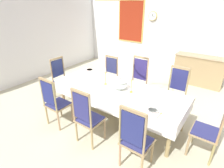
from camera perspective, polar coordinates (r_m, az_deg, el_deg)
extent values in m
cube|color=beige|center=(4.23, 3.04, -9.90)|extent=(7.03, 6.17, 0.04)
cube|color=silver|center=(6.39, 19.46, 16.12)|extent=(7.03, 0.08, 3.11)
cube|color=silver|center=(6.20, -26.39, 14.75)|extent=(0.08, 6.17, 3.11)
cylinder|color=tan|center=(4.42, -15.37, -3.43)|extent=(0.07, 0.07, 0.72)
cylinder|color=#9C8655|center=(3.16, 17.81, -16.60)|extent=(0.07, 0.07, 0.72)
cylinder|color=tan|center=(4.90, -8.12, 0.20)|extent=(0.07, 0.07, 0.72)
cylinder|color=#A28656|center=(3.81, 21.94, -9.40)|extent=(0.07, 0.07, 0.72)
cube|color=tan|center=(3.74, 1.81, -2.35)|extent=(2.66, 0.90, 0.08)
cube|color=tan|center=(3.71, 1.82, -1.59)|extent=(2.78, 1.02, 0.03)
cube|color=white|center=(3.70, 1.82, -1.36)|extent=(2.80, 1.04, 0.00)
cube|color=white|center=(3.42, -3.04, -6.67)|extent=(2.80, 0.00, 0.29)
cube|color=white|center=(4.16, 5.73, -0.62)|extent=(2.80, 0.00, 0.29)
cube|color=white|center=(4.61, -12.69, 1.54)|extent=(0.00, 1.04, 0.29)
cube|color=white|center=(3.32, 22.41, -9.80)|extent=(0.00, 1.04, 0.29)
cylinder|color=#9A835F|center=(4.21, -16.14, -7.21)|extent=(0.04, 0.04, 0.44)
cylinder|color=#A28162|center=(3.96, -12.61, -9.06)|extent=(0.04, 0.04, 0.44)
cylinder|color=tan|center=(4.05, -20.10, -9.28)|extent=(0.04, 0.04, 0.44)
cylinder|color=tan|center=(3.78, -16.68, -11.40)|extent=(0.04, 0.04, 0.44)
cube|color=tan|center=(3.87, -16.81, -6.33)|extent=(0.44, 0.42, 0.03)
cube|color=navy|center=(3.86, -16.86, -6.02)|extent=(0.40, 0.38, 0.02)
cylinder|color=tan|center=(3.78, -21.48, -2.40)|extent=(0.03, 0.03, 0.61)
cylinder|color=#9C9160|center=(3.48, -17.86, -4.19)|extent=(0.03, 0.03, 0.61)
cube|color=navy|center=(3.62, -19.81, -2.83)|extent=(0.34, 0.02, 0.46)
cube|color=tan|center=(3.50, -20.45, 1.12)|extent=(0.40, 0.04, 0.04)
cylinder|color=tan|center=(4.80, -0.88, -1.94)|extent=(0.04, 0.04, 0.44)
cylinder|color=#9F9159|center=(5.01, -4.37, -0.78)|extent=(0.04, 0.04, 0.44)
cylinder|color=#A3845D|center=(5.06, 1.55, -0.44)|extent=(0.04, 0.04, 0.44)
cylinder|color=tan|center=(5.27, -1.87, 0.61)|extent=(0.04, 0.04, 0.44)
cube|color=tan|center=(4.94, -1.43, 1.83)|extent=(0.44, 0.42, 0.03)
cube|color=navy|center=(4.93, -1.43, 2.09)|extent=(0.40, 0.38, 0.02)
cylinder|color=tan|center=(4.87, 1.73, 5.18)|extent=(0.03, 0.03, 0.56)
cylinder|color=tan|center=(5.08, -1.93, 6.05)|extent=(0.03, 0.03, 0.56)
cube|color=navy|center=(4.96, -0.14, 5.93)|extent=(0.34, 0.02, 0.42)
cube|color=tan|center=(4.89, -0.14, 8.72)|extent=(0.40, 0.04, 0.04)
cylinder|color=tan|center=(3.65, -7.13, -11.81)|extent=(0.04, 0.04, 0.44)
cylinder|color=tan|center=(3.45, -2.32, -14.11)|extent=(0.04, 0.04, 0.44)
cylinder|color=tan|center=(3.46, -11.27, -14.60)|extent=(0.04, 0.04, 0.44)
cylinder|color=tan|center=(3.25, -6.40, -17.30)|extent=(0.04, 0.04, 0.44)
cube|color=tan|center=(3.30, -7.00, -11.27)|extent=(0.44, 0.42, 0.03)
cube|color=navy|center=(3.29, -7.02, -10.93)|extent=(0.40, 0.38, 0.02)
cylinder|color=tan|center=(3.13, -12.32, -6.71)|extent=(0.03, 0.03, 0.63)
cylinder|color=tan|center=(2.89, -6.99, -9.20)|extent=(0.03, 0.03, 0.63)
cube|color=navy|center=(2.99, -9.81, -7.40)|extent=(0.34, 0.02, 0.48)
cube|color=tan|center=(2.85, -10.22, -2.58)|extent=(0.40, 0.04, 0.04)
cylinder|color=tan|center=(4.39, 8.47, -4.98)|extent=(0.04, 0.04, 0.44)
cylinder|color=#A19057|center=(4.55, 4.24, -3.62)|extent=(0.04, 0.04, 0.44)
cylinder|color=tan|center=(4.68, 10.54, -3.15)|extent=(0.04, 0.04, 0.44)
cylinder|color=#A28455|center=(4.83, 6.50, -1.94)|extent=(0.04, 0.04, 0.44)
cube|color=tan|center=(4.50, 7.60, -0.78)|extent=(0.44, 0.42, 0.03)
cube|color=navy|center=(4.49, 7.62, -0.50)|extent=(0.40, 0.38, 0.02)
cylinder|color=tan|center=(4.44, 11.25, 3.63)|extent=(0.03, 0.03, 0.69)
cylinder|color=#9F8065|center=(4.60, 6.86, 4.71)|extent=(0.03, 0.03, 0.69)
cube|color=navy|center=(4.51, 9.05, 4.60)|extent=(0.34, 0.02, 0.53)
cube|color=tan|center=(4.41, 9.32, 8.40)|extent=(0.40, 0.04, 0.04)
cylinder|color=tan|center=(3.22, 6.26, -17.84)|extent=(0.04, 0.04, 0.44)
cylinder|color=#9F8457|center=(3.11, 12.73, -20.33)|extent=(0.04, 0.04, 0.44)
cylinder|color=tan|center=(2.99, 2.54, -21.75)|extent=(0.04, 0.04, 0.44)
cylinder|color=tan|center=(2.88, 9.51, -24.73)|extent=(0.04, 0.04, 0.44)
cube|color=tan|center=(2.88, 8.04, -17.88)|extent=(0.44, 0.42, 0.03)
cube|color=navy|center=(2.86, 8.07, -17.52)|extent=(0.40, 0.38, 0.02)
cylinder|color=tan|center=(2.60, 2.57, -13.19)|extent=(0.03, 0.03, 0.65)
cylinder|color=tan|center=(2.46, 10.49, -16.28)|extent=(0.03, 0.03, 0.65)
cube|color=navy|center=(2.50, 6.43, -14.15)|extent=(0.34, 0.02, 0.50)
cube|color=tan|center=(2.33, 6.77, -8.54)|extent=(0.40, 0.04, 0.04)
cylinder|color=tan|center=(4.13, 20.40, -8.62)|extent=(0.04, 0.04, 0.44)
cylinder|color=tan|center=(4.21, 15.47, -7.16)|extent=(0.04, 0.04, 0.44)
cylinder|color=tan|center=(4.43, 21.76, -6.41)|extent=(0.04, 0.04, 0.44)
cylinder|color=tan|center=(4.51, 17.15, -5.10)|extent=(0.04, 0.04, 0.44)
cube|color=tan|center=(4.20, 19.13, -4.08)|extent=(0.44, 0.42, 0.03)
cube|color=navy|center=(4.19, 19.18, -3.78)|extent=(0.40, 0.38, 0.02)
cylinder|color=tan|center=(4.19, 23.08, 0.25)|extent=(0.03, 0.03, 0.64)
cylinder|color=tan|center=(4.27, 18.08, 1.54)|extent=(0.03, 0.03, 0.64)
cube|color=navy|center=(4.21, 20.62, 1.29)|extent=(0.34, 0.02, 0.48)
cube|color=tan|center=(4.12, 21.22, 4.94)|extent=(0.40, 0.04, 0.04)
cylinder|color=tan|center=(5.00, -11.91, -1.38)|extent=(0.04, 0.04, 0.44)
cylinder|color=tan|center=(4.78, -15.20, -3.02)|extent=(0.04, 0.04, 0.44)
cylinder|color=#A2805C|center=(5.25, -14.60, -0.34)|extent=(0.04, 0.04, 0.44)
cylinder|color=tan|center=(5.04, -17.84, -1.84)|extent=(0.04, 0.04, 0.44)
cube|color=tan|center=(4.92, -15.19, 0.81)|extent=(0.42, 0.44, 0.03)
cube|color=navy|center=(4.91, -15.22, 1.07)|extent=(0.38, 0.40, 0.02)
cylinder|color=#9F8658|center=(5.06, -15.29, 5.21)|extent=(0.03, 0.03, 0.58)
cylinder|color=#A18462|center=(4.84, -18.79, 3.85)|extent=(0.03, 0.03, 0.58)
cube|color=navy|center=(4.94, -17.05, 4.87)|extent=(0.02, 0.34, 0.44)
cube|color=tan|center=(4.86, -17.43, 7.77)|extent=(0.04, 0.40, 0.04)
cylinder|color=tan|center=(3.38, 23.10, -17.53)|extent=(0.04, 0.04, 0.44)
cylinder|color=tan|center=(3.68, 24.61, -13.97)|extent=(0.04, 0.04, 0.44)
cylinder|color=#9E9255|center=(3.37, 29.29, -19.19)|extent=(0.04, 0.04, 0.44)
cylinder|color=tan|center=(3.67, 30.21, -15.45)|extent=(0.04, 0.04, 0.44)
cube|color=tan|center=(3.38, 27.59, -13.47)|extent=(0.42, 0.44, 0.03)
cube|color=navy|center=(3.37, 27.68, -13.14)|extent=(0.38, 0.40, 0.02)
cylinder|color=tan|center=(3.02, 31.85, -10.97)|extent=(0.03, 0.03, 0.70)
cylinder|color=silver|center=(3.67, 2.52, -1.41)|extent=(0.17, 0.17, 0.02)
ellipsoid|color=silver|center=(3.64, 2.55, -0.27)|extent=(0.32, 0.32, 0.14)
ellipsoid|color=silver|center=(3.60, 2.57, 0.90)|extent=(0.29, 0.29, 0.11)
sphere|color=brown|center=(3.58, 2.59, 1.78)|extent=(0.03, 0.03, 0.03)
cylinder|color=gold|center=(3.87, -2.09, 0.00)|extent=(0.07, 0.07, 0.02)
cylinder|color=gold|center=(3.81, -2.12, 1.84)|extent=(0.02, 0.02, 0.25)
cone|color=gold|center=(3.76, -2.15, 3.70)|extent=(0.04, 0.04, 0.02)
cylinder|color=silver|center=(3.74, -2.17, 4.55)|extent=(0.02, 0.02, 0.10)
cylinder|color=gold|center=(3.55, 6.09, -2.55)|extent=(0.07, 0.07, 0.02)
cylinder|color=gold|center=(3.49, 6.19, -0.58)|extent=(0.02, 0.02, 0.25)
cone|color=gold|center=(3.44, 6.29, 1.41)|extent=(0.04, 0.04, 0.02)
cylinder|color=silver|center=(3.41, 6.34, 2.34)|extent=(0.02, 0.02, 0.10)
cylinder|color=silver|center=(4.64, -7.18, 4.38)|extent=(0.18, 0.18, 0.04)
cylinder|color=silver|center=(4.64, -7.19, 4.45)|extent=(0.15, 0.15, 0.03)
torus|color=brown|center=(4.64, -7.19, 4.58)|extent=(0.17, 0.17, 0.01)
cylinder|color=silver|center=(3.00, 12.91, -8.45)|extent=(0.19, 0.19, 0.05)
cylinder|color=silver|center=(2.99, 12.92, -8.33)|extent=(0.15, 0.15, 0.03)
torus|color=brown|center=(2.99, 12.94, -8.12)|extent=(0.18, 0.18, 0.01)
cube|color=gold|center=(4.71, -8.59, 4.37)|extent=(0.04, 0.14, 0.00)
ellipsoid|color=gold|center=(4.75, -7.76, 4.65)|extent=(0.03, 0.05, 0.01)
cube|color=gold|center=(2.95, 14.78, -9.77)|extent=(0.02, 0.14, 0.00)
ellipsoid|color=gold|center=(3.01, 15.45, -8.98)|extent=(0.03, 0.05, 0.01)
cube|color=tan|center=(6.13, 25.91, 3.83)|extent=(1.40, 0.44, 0.88)
cube|color=tan|center=(6.00, 26.71, 7.84)|extent=(1.44, 0.48, 0.02)
cube|color=tan|center=(6.30, 29.39, 3.64)|extent=(0.59, 0.01, 0.70)
cube|color=#A97E56|center=(6.40, 23.29, 5.14)|extent=(0.59, 0.01, 0.70)
cylinder|color=#D1B251|center=(6.56, 12.90, 20.43)|extent=(0.30, 0.05, 0.30)
cylinder|color=silver|center=(6.53, 12.79, 20.42)|extent=(0.27, 0.01, 0.27)
cube|color=black|center=(6.53, 12.80, 20.71)|extent=(0.01, 0.00, 0.08)
cube|color=black|center=(6.51, 13.12, 20.38)|extent=(0.11, 0.00, 0.01)
cube|color=#D1B251|center=(6.96, 6.06, 19.55)|extent=(1.04, 0.04, 1.53)
cube|color=maroon|center=(6.94, 5.96, 19.54)|extent=(0.96, 0.01, 1.45)
torus|color=gold|center=(3.32, 2.25, 25.34)|extent=(0.82, 0.82, 0.02)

